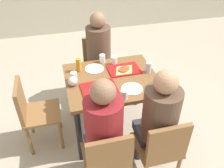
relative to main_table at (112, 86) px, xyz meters
The scene contains 22 objects.
ground_plane 0.66m from the main_table, ahead, with size 10.00×10.00×0.02m, color #B7A893.
main_table is the anchor object (origin of this frame).
chair_near_left 0.87m from the main_table, 107.15° to the right, with size 0.40×0.40×0.85m.
chair_near_right 0.87m from the main_table, 72.85° to the right, with size 0.40×0.40×0.85m.
chair_far_side 0.83m from the main_table, 90.00° to the left, with size 0.40×0.40×0.85m.
chair_left_end 0.90m from the main_table, behind, with size 0.40×0.40×0.85m.
person_in_red 0.73m from the main_table, 110.44° to the right, with size 0.32×0.42×1.26m.
person_in_brown_jacket 0.73m from the main_table, 69.56° to the right, with size 0.32×0.42×1.26m.
person_far_side 0.68m from the main_table, 90.00° to the left, with size 0.32×0.42×1.26m.
tray_red_near 0.26m from the main_table, 139.41° to the right, with size 0.36×0.26×0.02m, color red.
tray_red_far 0.25m from the main_table, 36.29° to the left, with size 0.36×0.26×0.02m, color red.
paper_plate_center 0.30m from the main_table, 122.48° to the left, with size 0.22×0.22×0.01m, color white.
paper_plate_near_edge 0.30m from the main_table, 57.52° to the right, with size 0.22×0.22×0.01m, color white.
pizza_slice_a 0.24m from the main_table, 140.43° to the right, with size 0.21×0.22×0.02m.
pizza_slice_b 0.24m from the main_table, 31.93° to the left, with size 0.26×0.25×0.02m.
plastic_cup_a 0.40m from the main_table, 93.93° to the left, with size 0.07×0.07×0.10m, color white.
plastic_cup_b 0.40m from the main_table, 86.07° to the right, with size 0.07×0.07×0.10m, color white.
plastic_cup_c 0.44m from the main_table, behind, with size 0.07×0.07×0.10m, color white.
plastic_cup_d 0.34m from the main_table, 70.24° to the left, with size 0.07×0.07×0.10m, color white.
soda_can 0.46m from the main_table, ahead, with size 0.07×0.07×0.12m, color #B7BCC6.
condiment_bottle 0.45m from the main_table, 144.06° to the left, with size 0.06×0.06×0.16m, color orange.
foil_bundle 0.46m from the main_table, behind, with size 0.10×0.10×0.10m, color silver.
Camera 1 is at (-0.53, -2.06, 2.22)m, focal length 37.82 mm.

